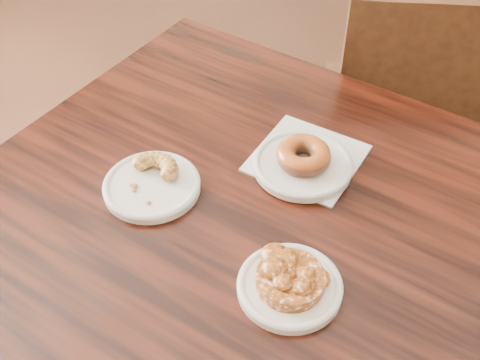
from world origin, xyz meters
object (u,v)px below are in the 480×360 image
(cafe_table, at_px, (238,344))
(apple_fritter, at_px, (291,277))
(glazed_donut, at_px, (304,155))
(chair_far, at_px, (411,118))
(cruller_fragment, at_px, (151,178))

(cafe_table, xyz_separation_m, apple_fritter, (0.11, -0.10, 0.40))
(cafe_table, xyz_separation_m, glazed_donut, (0.07, 0.15, 0.41))
(cafe_table, height_order, chair_far, chair_far)
(chair_far, bearing_deg, glazed_donut, 60.93)
(glazed_donut, xyz_separation_m, apple_fritter, (0.04, -0.25, -0.00))
(cafe_table, relative_size, chair_far, 1.02)
(chair_far, relative_size, cruller_fragment, 8.97)
(chair_far, xyz_separation_m, apple_fritter, (-0.14, -0.85, 0.33))
(cafe_table, height_order, cruller_fragment, cruller_fragment)
(apple_fritter, height_order, cruller_fragment, apple_fritter)
(chair_far, distance_m, cruller_fragment, 0.89)
(chair_far, bearing_deg, cafe_table, 58.97)
(glazed_donut, height_order, cruller_fragment, glazed_donut)
(glazed_donut, bearing_deg, apple_fritter, -80.52)
(cafe_table, relative_size, cruller_fragment, 9.11)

